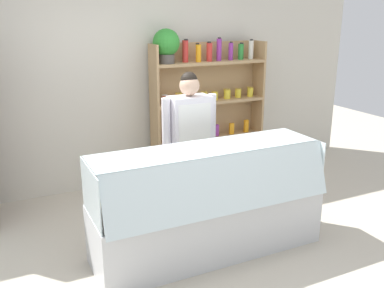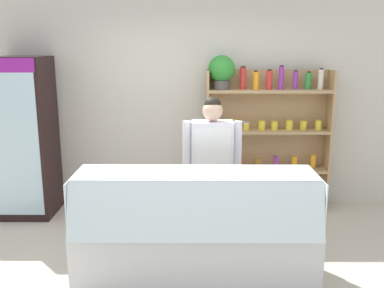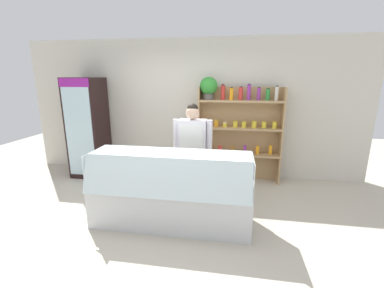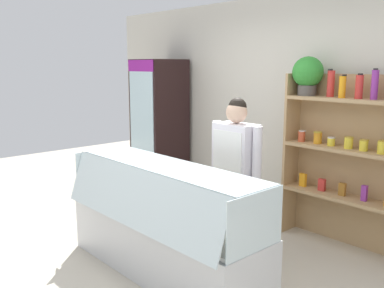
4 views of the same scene
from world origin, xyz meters
TOP-DOWN VIEW (x-y plane):
  - ground_plane at (0.00, 0.00)m, footprint 12.00×12.00m
  - back_wall at (0.00, 1.98)m, footprint 6.80×0.10m
  - drinks_fridge at (-2.02, 1.54)m, footprint 0.63×0.65m
  - shelving_unit at (0.86, 1.72)m, footprint 1.55×0.33m
  - deli_display_case at (0.06, -0.04)m, footprint 2.13×0.71m
  - shop_clerk at (0.24, 0.72)m, footprint 0.62×0.25m

SIDE VIEW (x-z plane):
  - ground_plane at x=0.00m, z-range 0.00..0.00m
  - deli_display_case at x=0.06m, z-range -0.19..0.82m
  - shop_clerk at x=0.24m, z-range 0.14..1.72m
  - drinks_fridge at x=-2.02m, z-range 0.00..1.96m
  - shelving_unit at x=0.86m, z-range 0.17..2.15m
  - back_wall at x=0.00m, z-range 0.00..2.70m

